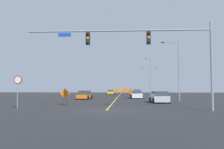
{
  "coord_description": "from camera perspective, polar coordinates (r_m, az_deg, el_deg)",
  "views": [
    {
      "loc": [
        1.62,
        -19.91,
        1.9
      ],
      "look_at": [
        -0.99,
        24.84,
        4.34
      ],
      "focal_mm": 38.33,
      "sensor_mm": 36.0,
      "label": 1
    }
  ],
  "objects": [
    {
      "name": "construction_sign_right_shoulder",
      "position": [
        45.75,
        4.37,
        -4.16
      ],
      "size": [
        1.1,
        0.18,
        1.7
      ],
      "color": "orange",
      "rests_on": "ground"
    },
    {
      "name": "construction_sign_left_shoulder",
      "position": [
        51.27,
        3.01,
        -3.85
      ],
      "size": [
        1.39,
        0.12,
        2.0
      ],
      "color": "orange",
      "rests_on": "ground"
    },
    {
      "name": "street_lamp_near_left",
      "position": [
        74.57,
        8.94,
        -0.77
      ],
      "size": [
        4.62,
        0.24,
        8.11
      ],
      "color": "gray",
      "rests_on": "ground"
    },
    {
      "name": "street_lamp_far_right",
      "position": [
        34.48,
        15.34,
        1.6
      ],
      "size": [
        2.49,
        0.24,
        8.37
      ],
      "color": "gray",
      "rests_on": "ground"
    },
    {
      "name": "stop_sign",
      "position": [
        23.16,
        -21.58,
        -2.44
      ],
      "size": [
        0.76,
        0.07,
        2.97
      ],
      "color": "gray",
      "rests_on": "ground"
    },
    {
      "name": "ground",
      "position": [
        20.06,
        -1.32,
        -8.55
      ],
      "size": [
        142.74,
        142.74,
        0.0
      ],
      "primitive_type": "plane",
      "color": "#2D2D30"
    },
    {
      "name": "traffic_signal_assembly",
      "position": [
        20.3,
        8.44,
        7.09
      ],
      "size": [
        15.44,
        0.44,
        7.33
      ],
      "color": "gray",
      "rests_on": "ground"
    },
    {
      "name": "construction_sign_right_lane",
      "position": [
        26.04,
        -11.19,
        -4.73
      ],
      "size": [
        1.1,
        0.06,
        1.8
      ],
      "color": "orange",
      "rests_on": "ground"
    },
    {
      "name": "street_lamp_far_left",
      "position": [
        65.91,
        9.23,
        -0.04
      ],
      "size": [
        1.61,
        0.24,
        9.96
      ],
      "color": "gray",
      "rests_on": "ground"
    },
    {
      "name": "construction_sign_left_lane",
      "position": [
        53.18,
        1.15,
        -3.93
      ],
      "size": [
        1.25,
        0.21,
        1.84
      ],
      "color": "orange",
      "rests_on": "ground"
    },
    {
      "name": "car_orange_distant",
      "position": [
        39.59,
        -6.54,
        -4.89
      ],
      "size": [
        2.15,
        4.43,
        1.39
      ],
      "color": "orange",
      "rests_on": "ground"
    },
    {
      "name": "road_centre_stripe",
      "position": [
        59.61,
        1.78,
        -4.93
      ],
      "size": [
        0.16,
        79.3,
        0.01
      ],
      "color": "yellow",
      "rests_on": "ground"
    },
    {
      "name": "car_yellow_passing",
      "position": [
        66.16,
        -0.35,
        -4.23
      ],
      "size": [
        2.16,
        3.91,
        1.24
      ],
      "color": "gold",
      "rests_on": "ground"
    },
    {
      "name": "car_silver_approaching",
      "position": [
        30.58,
        11.25,
        -5.33
      ],
      "size": [
        2.21,
        4.17,
        1.43
      ],
      "color": "#B7BABF",
      "rests_on": "ground"
    },
    {
      "name": "car_blue_near",
      "position": [
        65.07,
        5.94,
        -4.21
      ],
      "size": [
        2.15,
        4.09,
        1.35
      ],
      "color": "#1E389E",
      "rests_on": "ground"
    },
    {
      "name": "car_white_far",
      "position": [
        41.54,
        5.85,
        -4.82
      ],
      "size": [
        2.08,
        4.41,
        1.37
      ],
      "color": "white",
      "rests_on": "ground"
    }
  ]
}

